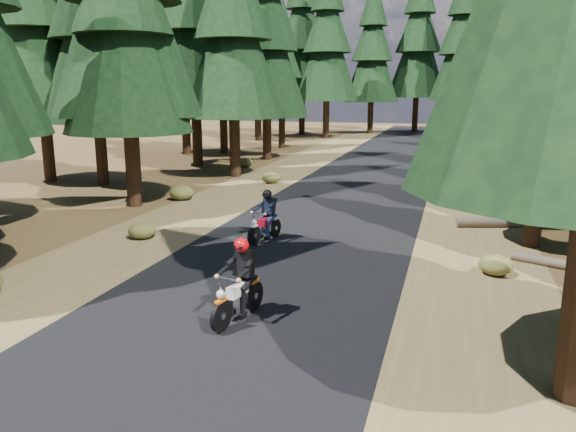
% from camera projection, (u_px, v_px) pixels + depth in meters
% --- Properties ---
extents(ground, '(120.00, 120.00, 0.00)m').
position_uv_depth(ground, '(269.00, 277.00, 12.83)').
color(ground, '#4C321B').
rests_on(ground, ground).
extents(road, '(6.00, 100.00, 0.01)m').
position_uv_depth(road, '(320.00, 226.00, 17.51)').
color(road, black).
rests_on(road, ground).
extents(shoulder_l, '(3.20, 100.00, 0.01)m').
position_uv_depth(shoulder_l, '(186.00, 217.00, 18.78)').
color(shoulder_l, brown).
rests_on(shoulder_l, ground).
extents(shoulder_r, '(3.20, 100.00, 0.01)m').
position_uv_depth(shoulder_r, '(474.00, 237.00, 16.24)').
color(shoulder_r, brown).
rests_on(shoulder_r, ground).
extents(pine_forest, '(34.59, 55.08, 16.32)m').
position_uv_depth(pine_forest, '(388.00, 20.00, 30.77)').
color(pine_forest, black).
rests_on(pine_forest, ground).
extents(log_near, '(5.80, 1.96, 0.32)m').
position_uv_depth(log_near, '(552.00, 222.00, 17.38)').
color(log_near, '#4C4233').
rests_on(log_near, ground).
extents(understory_shrubs, '(14.93, 32.27, 0.69)m').
position_uv_depth(understory_shrubs, '(392.00, 205.00, 19.43)').
color(understory_shrubs, '#474C1E').
rests_on(understory_shrubs, ground).
extents(rider_lead, '(0.83, 1.79, 1.54)m').
position_uv_depth(rider_lead, '(238.00, 294.00, 10.29)').
color(rider_lead, silver).
rests_on(rider_lead, road).
extents(rider_follow, '(0.88, 1.70, 1.45)m').
position_uv_depth(rider_follow, '(265.00, 225.00, 15.70)').
color(rider_follow, maroon).
rests_on(rider_follow, road).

